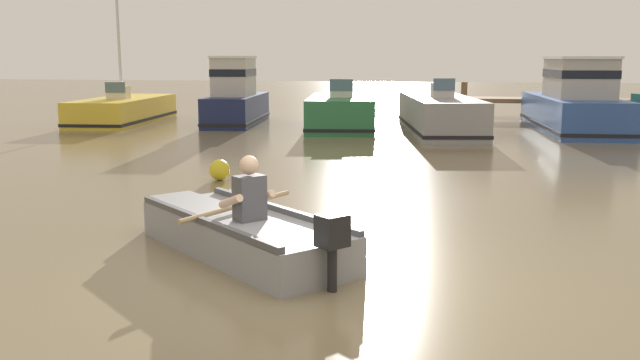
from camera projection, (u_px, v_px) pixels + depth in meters
The scene contains 8 objects.
ground_plane at pixel (326, 280), 7.08m from camera, with size 120.00×120.00×0.00m, color #7A6B4C.
rowboat_with_person at pixel (240, 232), 8.02m from camera, with size 3.16×2.96×1.19m.
moored_boat_yellow at pixel (124, 110), 24.29m from camera, with size 2.55×6.03×4.69m.
moored_boat_navy at pixel (236, 99), 23.48m from camera, with size 1.98×4.87×2.34m.
moored_boat_green at pixel (342, 113), 22.09m from camera, with size 2.68×5.16×1.62m.
moored_boat_grey at pixel (439, 115), 21.12m from camera, with size 2.91×6.72×1.67m.
moored_boat_blue at pixel (574, 103), 21.42m from camera, with size 2.46×6.83×2.32m.
mooring_buoy at pixel (220, 170), 12.80m from camera, with size 0.39×0.39×0.39m, color yellow.
Camera 1 is at (1.13, -6.69, 2.28)m, focal length 38.19 mm.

